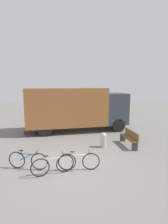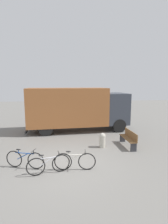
% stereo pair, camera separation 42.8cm
% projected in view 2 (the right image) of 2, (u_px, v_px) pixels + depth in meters
% --- Properties ---
extents(ground_plane, '(60.00, 60.00, 0.00)m').
position_uv_depth(ground_plane, '(67.00, 164.00, 7.94)').
color(ground_plane, slate).
extents(delivery_truck, '(7.86, 2.99, 3.31)m').
position_uv_depth(delivery_truck, '(77.00, 107.00, 13.46)').
color(delivery_truck, '#99592D').
rests_on(delivery_truck, ground).
extents(park_bench, '(0.49, 1.75, 0.92)m').
position_uv_depth(park_bench, '(129.00, 138.00, 10.16)').
color(park_bench, brown).
rests_on(park_bench, ground).
extents(bicycle_near, '(1.70, 0.60, 0.85)m').
position_uv_depth(bicycle_near, '(25.00, 159.00, 7.53)').
color(bicycle_near, black).
rests_on(bicycle_near, ground).
extents(bicycle_middle, '(1.72, 0.55, 0.85)m').
position_uv_depth(bicycle_middle, '(49.00, 164.00, 7.05)').
color(bicycle_middle, black).
rests_on(bicycle_middle, ground).
extents(bicycle_far, '(1.76, 0.44, 0.85)m').
position_uv_depth(bicycle_far, '(75.00, 161.00, 7.36)').
color(bicycle_far, black).
rests_on(bicycle_far, ground).
extents(bollard_near_bench, '(0.36, 0.36, 0.85)m').
position_uv_depth(bollard_near_bench, '(102.00, 140.00, 10.01)').
color(bollard_near_bench, '#B2AD9E').
rests_on(bollard_near_bench, ground).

